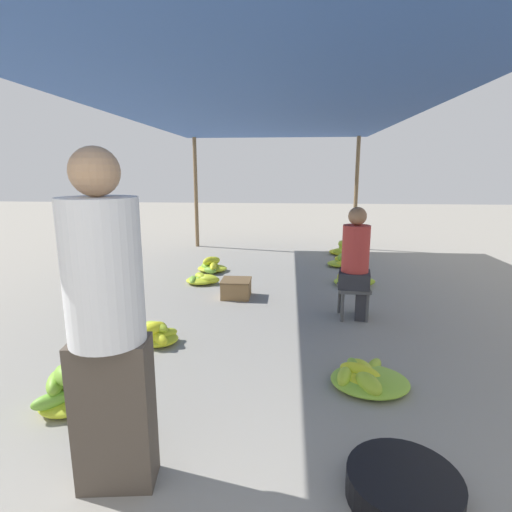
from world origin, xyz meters
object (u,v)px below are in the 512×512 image
banana_pile_left_3 (157,334)px  banana_pile_right_1 (342,262)px  stool (353,293)px  banana_pile_right_2 (353,281)px  banana_pile_left_1 (203,279)px  banana_pile_right_0 (365,378)px  banana_pile_right_3 (343,250)px  banana_pile_left_0 (69,393)px  banana_pile_left_2 (211,266)px  vendor_seated (357,262)px  vendor_foreground (107,322)px  crate_near (236,288)px  basin_black (403,487)px

banana_pile_left_3 → banana_pile_right_1: bearing=57.4°
stool → banana_pile_right_2: bearing=81.4°
banana_pile_left_1 → banana_pile_right_1: size_ratio=0.87×
banana_pile_left_3 → banana_pile_right_0: size_ratio=0.58×
banana_pile_right_0 → banana_pile_right_3: bearing=84.7°
banana_pile_left_0 → banana_pile_right_2: 4.16m
banana_pile_left_2 → banana_pile_left_1: bearing=-88.6°
vendor_seated → banana_pile_left_0: bearing=-138.9°
banana_pile_right_0 → banana_pile_right_1: banana_pile_right_1 is taller
banana_pile_right_1 → banana_pile_right_2: size_ratio=0.96×
banana_pile_right_3 → banana_pile_right_0: bearing=-95.3°
stool → banana_pile_right_3: stool is taller
banana_pile_left_0 → banana_pile_right_0: banana_pile_left_0 is taller
banana_pile_right_3 → banana_pile_right_1: bearing=-97.5°
banana_pile_left_2 → banana_pile_right_1: bearing=14.2°
banana_pile_left_1 → vendor_foreground: bearing=-84.3°
banana_pile_left_1 → crate_near: (0.58, -0.60, 0.05)m
stool → banana_pile_left_2: stool is taller
vendor_seated → banana_pile_right_3: bearing=84.8°
banana_pile_right_1 → crate_near: 2.51m
banana_pile_right_2 → crate_near: 1.79m
vendor_seated → crate_near: (-1.44, 0.64, -0.53)m
stool → crate_near: bearing=155.9°
banana_pile_right_1 → banana_pile_left_2: bearing=-165.8°
stool → vendor_seated: size_ratio=0.29×
crate_near → banana_pile_right_3: bearing=58.9°
basin_black → banana_pile_left_0: banana_pile_left_0 is taller
banana_pile_left_2 → stool: bearing=-44.2°
stool → crate_near: 1.57m
basin_black → banana_pile_right_3: size_ratio=1.02×
stool → banana_pile_left_0: stool is taller
banana_pile_left_1 → banana_pile_left_2: 0.74m
banana_pile_right_1 → stool: bearing=-94.7°
banana_pile_left_1 → banana_pile_left_2: (-0.02, 0.73, 0.03)m
vendor_foreground → banana_pile_left_0: 1.20m
stool → banana_pile_left_2: 2.84m
stool → banana_pile_left_1: 2.37m
stool → crate_near: size_ratio=0.95×
banana_pile_right_1 → banana_pile_right_2: banana_pile_right_1 is taller
vendor_seated → banana_pile_right_1: vendor_seated is taller
vendor_seated → banana_pile_right_1: size_ratio=2.13×
crate_near → vendor_foreground: bearing=-93.5°
banana_pile_left_3 → basin_black: bearing=-42.9°
vendor_seated → banana_pile_left_3: (-2.01, -0.90, -0.55)m
vendor_foreground → crate_near: bearing=86.5°
banana_pile_left_0 → banana_pile_right_1: banana_pile_left_0 is taller
stool → basin_black: stool is taller
banana_pile_right_0 → banana_pile_right_2: bearing=83.3°
vendor_seated → vendor_foreground: bearing=-122.1°
vendor_seated → crate_near: size_ratio=3.30×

